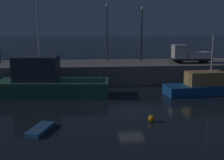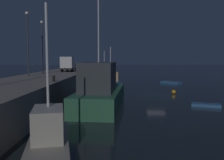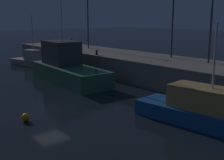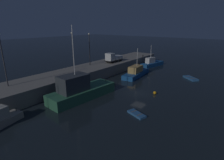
{
  "view_description": "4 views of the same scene",
  "coord_description": "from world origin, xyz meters",
  "px_view_note": "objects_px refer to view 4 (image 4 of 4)",
  "views": [
    {
      "loc": [
        -4.05,
        -25.67,
        8.51
      ],
      "look_at": [
        -1.38,
        6.27,
        1.98
      ],
      "focal_mm": 44.96,
      "sensor_mm": 36.0,
      "label": 1
    },
    {
      "loc": [
        -34.27,
        5.27,
        5.12
      ],
      "look_at": [
        0.58,
        6.18,
        2.07
      ],
      "focal_mm": 39.75,
      "sensor_mm": 36.0,
      "label": 2
    },
    {
      "loc": [
        20.86,
        -10.97,
        7.45
      ],
      "look_at": [
        -0.42,
        7.18,
        1.46
      ],
      "focal_mm": 46.37,
      "sensor_mm": 36.0,
      "label": 3
    },
    {
      "loc": [
        -29.2,
        -15.61,
        12.92
      ],
      "look_at": [
        -1.73,
        5.35,
        2.15
      ],
      "focal_mm": 28.61,
      "sensor_mm": 36.0,
      "label": 4
    }
  ],
  "objects_px": {
    "lamp_post_central": "(89,47)",
    "fishing_boat_white": "(136,72)",
    "lamp_post_east": "(73,48)",
    "rowboat_white_mid": "(191,78)",
    "mooring_buoy_mid": "(155,93)",
    "bollard_central": "(143,56)",
    "fishing_boat_blue": "(80,90)",
    "bollard_east": "(62,78)",
    "fishing_trawler_red": "(152,63)",
    "lamp_post_west": "(3,56)",
    "utility_truck": "(113,58)",
    "dinghy_orange_near": "(137,114)"
  },
  "relations": [
    {
      "from": "lamp_post_west",
      "to": "utility_truck",
      "type": "relative_size",
      "value": 1.53
    },
    {
      "from": "fishing_boat_white",
      "to": "lamp_post_east",
      "type": "bearing_deg",
      "value": 136.99
    },
    {
      "from": "fishing_boat_white",
      "to": "bollard_east",
      "type": "distance_m",
      "value": 20.15
    },
    {
      "from": "lamp_post_east",
      "to": "bollard_central",
      "type": "bearing_deg",
      "value": -12.7
    },
    {
      "from": "lamp_post_east",
      "to": "fishing_trawler_red",
      "type": "bearing_deg",
      "value": -20.12
    },
    {
      "from": "lamp_post_east",
      "to": "utility_truck",
      "type": "relative_size",
      "value": 1.45
    },
    {
      "from": "lamp_post_east",
      "to": "dinghy_orange_near",
      "type": "bearing_deg",
      "value": -107.57
    },
    {
      "from": "fishing_boat_white",
      "to": "lamp_post_central",
      "type": "bearing_deg",
      "value": 120.81
    },
    {
      "from": "fishing_trawler_red",
      "to": "fishing_boat_white",
      "type": "height_order",
      "value": "fishing_boat_white"
    },
    {
      "from": "fishing_trawler_red",
      "to": "fishing_boat_white",
      "type": "xyz_separation_m",
      "value": [
        -13.12,
        -1.71,
        0.04
      ]
    },
    {
      "from": "mooring_buoy_mid",
      "to": "utility_truck",
      "type": "xyz_separation_m",
      "value": [
        9.21,
        16.95,
        3.68
      ]
    },
    {
      "from": "rowboat_white_mid",
      "to": "lamp_post_west",
      "type": "bearing_deg",
      "value": 146.71
    },
    {
      "from": "lamp_post_central",
      "to": "fishing_boat_white",
      "type": "bearing_deg",
      "value": -59.19
    },
    {
      "from": "mooring_buoy_mid",
      "to": "utility_truck",
      "type": "bearing_deg",
      "value": 61.5
    },
    {
      "from": "lamp_post_west",
      "to": "mooring_buoy_mid",
      "type": "bearing_deg",
      "value": -46.05
    },
    {
      "from": "fishing_boat_blue",
      "to": "fishing_boat_white",
      "type": "xyz_separation_m",
      "value": [
        19.13,
        -0.5,
        -0.67
      ]
    },
    {
      "from": "mooring_buoy_mid",
      "to": "lamp_post_east",
      "type": "height_order",
      "value": "lamp_post_east"
    },
    {
      "from": "lamp_post_west",
      "to": "utility_truck",
      "type": "bearing_deg",
      "value": -4.27
    },
    {
      "from": "fishing_boat_blue",
      "to": "rowboat_white_mid",
      "type": "bearing_deg",
      "value": -26.8
    },
    {
      "from": "fishing_boat_blue",
      "to": "utility_truck",
      "type": "relative_size",
      "value": 2.25
    },
    {
      "from": "fishing_trawler_red",
      "to": "lamp_post_east",
      "type": "relative_size",
      "value": 1.13
    },
    {
      "from": "lamp_post_west",
      "to": "bollard_east",
      "type": "xyz_separation_m",
      "value": [
        7.91,
        -4.38,
        -4.87
      ]
    },
    {
      "from": "fishing_trawler_red",
      "to": "bollard_east",
      "type": "xyz_separation_m",
      "value": [
        -32.47,
        3.54,
        2.08
      ]
    },
    {
      "from": "dinghy_orange_near",
      "to": "mooring_buoy_mid",
      "type": "bearing_deg",
      "value": 8.31
    },
    {
      "from": "lamp_post_east",
      "to": "rowboat_white_mid",
      "type": "bearing_deg",
      "value": -52.71
    },
    {
      "from": "fishing_boat_white",
      "to": "lamp_post_east",
      "type": "distance_m",
      "value": 17.1
    },
    {
      "from": "lamp_post_east",
      "to": "bollard_central",
      "type": "xyz_separation_m",
      "value": [
        24.81,
        -5.59,
        -4.65
      ]
    },
    {
      "from": "lamp_post_west",
      "to": "utility_truck",
      "type": "distance_m",
      "value": 27.88
    },
    {
      "from": "dinghy_orange_near",
      "to": "utility_truck",
      "type": "distance_m",
      "value": 26.36
    },
    {
      "from": "bollard_central",
      "to": "fishing_boat_white",
      "type": "bearing_deg",
      "value": -158.89
    },
    {
      "from": "fishing_boat_blue",
      "to": "fishing_boat_white",
      "type": "height_order",
      "value": "fishing_boat_blue"
    },
    {
      "from": "lamp_post_east",
      "to": "bollard_east",
      "type": "distance_m",
      "value": 10.64
    },
    {
      "from": "lamp_post_east",
      "to": "bollard_east",
      "type": "bearing_deg",
      "value": -145.09
    },
    {
      "from": "mooring_buoy_mid",
      "to": "lamp_post_west",
      "type": "height_order",
      "value": "lamp_post_west"
    },
    {
      "from": "utility_truck",
      "to": "bollard_central",
      "type": "xyz_separation_m",
      "value": [
        13.04,
        -2.45,
        -0.94
      ]
    },
    {
      "from": "lamp_post_west",
      "to": "lamp_post_central",
      "type": "distance_m",
      "value": 21.07
    },
    {
      "from": "fishing_trawler_red",
      "to": "fishing_boat_blue",
      "type": "distance_m",
      "value": 32.28
    },
    {
      "from": "bollard_east",
      "to": "mooring_buoy_mid",
      "type": "bearing_deg",
      "value": -54.55
    },
    {
      "from": "lamp_post_west",
      "to": "utility_truck",
      "type": "xyz_separation_m",
      "value": [
        27.53,
        -2.05,
        -3.93
      ]
    },
    {
      "from": "fishing_boat_blue",
      "to": "bollard_central",
      "type": "distance_m",
      "value": 32.79
    },
    {
      "from": "fishing_boat_blue",
      "to": "dinghy_orange_near",
      "type": "distance_m",
      "value": 11.36
    },
    {
      "from": "lamp_post_east",
      "to": "lamp_post_central",
      "type": "xyz_separation_m",
      "value": [
        5.29,
        -0.31,
        -0.21
      ]
    },
    {
      "from": "fishing_boat_blue",
      "to": "fishing_boat_white",
      "type": "distance_m",
      "value": 19.15
    },
    {
      "from": "mooring_buoy_mid",
      "to": "bollard_east",
      "type": "relative_size",
      "value": 1.0
    },
    {
      "from": "mooring_buoy_mid",
      "to": "bollard_central",
      "type": "distance_m",
      "value": 26.7
    },
    {
      "from": "fishing_trawler_red",
      "to": "lamp_post_east",
      "type": "bearing_deg",
      "value": 159.88
    },
    {
      "from": "lamp_post_central",
      "to": "fishing_trawler_red",
      "type": "bearing_deg",
      "value": -24.25
    },
    {
      "from": "fishing_trawler_red",
      "to": "bollard_central",
      "type": "bearing_deg",
      "value": 86.86
    },
    {
      "from": "fishing_trawler_red",
      "to": "bollard_central",
      "type": "height_order",
      "value": "fishing_trawler_red"
    },
    {
      "from": "lamp_post_west",
      "to": "lamp_post_east",
      "type": "bearing_deg",
      "value": 3.96
    }
  ]
}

